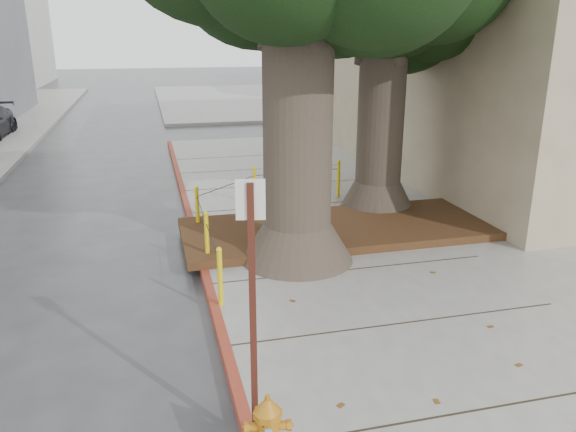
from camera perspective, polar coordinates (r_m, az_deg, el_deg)
name	(u,v)px	position (r m, az deg, el deg)	size (l,w,h in m)	color
ground	(367,337)	(8.19, 8.02, -12.09)	(140.00, 140.00, 0.00)	#28282B
sidewalk_far	(282,98)	(37.79, -0.59, 11.85)	(16.00, 20.00, 0.15)	slate
curb_red	(206,276)	(9.91, -8.36, -6.07)	(0.14, 26.00, 0.16)	maroon
planter_bed	(338,229)	(11.71, 5.09, -1.29)	(6.40, 2.60, 0.16)	black
building_side_white	(456,28)	(37.57, 16.73, 17.87)	(10.00, 10.00, 9.00)	silver
building_side_grey	(489,7)	(45.86, 19.79, 19.35)	(12.00, 14.00, 12.00)	slate
bollard_ring	(250,208)	(11.59, -3.92, 0.78)	(3.79, 5.39, 0.95)	#DFBD0C
fire_hydrant	(268,431)	(5.67, -2.04, -20.95)	(0.40, 0.37, 0.75)	#B26C12
signpost	(253,300)	(5.36, -3.62, -8.54)	(0.27, 0.08, 2.71)	#471911
car_silver	(340,111)	(26.90, 5.28, 10.61)	(1.61, 4.00, 1.36)	#A2A2A7
car_red	(391,110)	(27.95, 10.39, 10.57)	(1.34, 3.85, 1.27)	maroon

